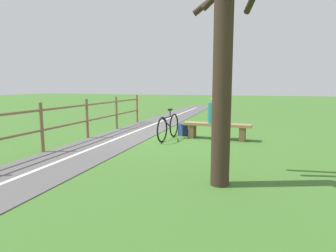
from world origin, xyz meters
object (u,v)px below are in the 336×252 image
tree_far_right (224,75)px  bicycle (168,127)px  bench (217,128)px  backpack (183,130)px  person_seated (214,112)px

tree_far_right → bicycle: bearing=-58.8°
bench → backpack: 1.18m
backpack → tree_far_right: bearing=113.7°
bicycle → tree_far_right: 4.28m
bench → backpack: (1.13, -0.30, -0.16)m
bench → person_seated: person_seated is taller
bench → tree_far_right: bearing=102.8°
bench → bicycle: 1.45m
bicycle → tree_far_right: tree_far_right is taller
bicycle → bench: bearing=111.8°
bicycle → tree_far_right: bearing=33.3°
bench → person_seated: bearing=0.0°
bicycle → backpack: bicycle is taller
bicycle → backpack: (-0.23, -0.79, -0.20)m
backpack → person_seated: bearing=163.9°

